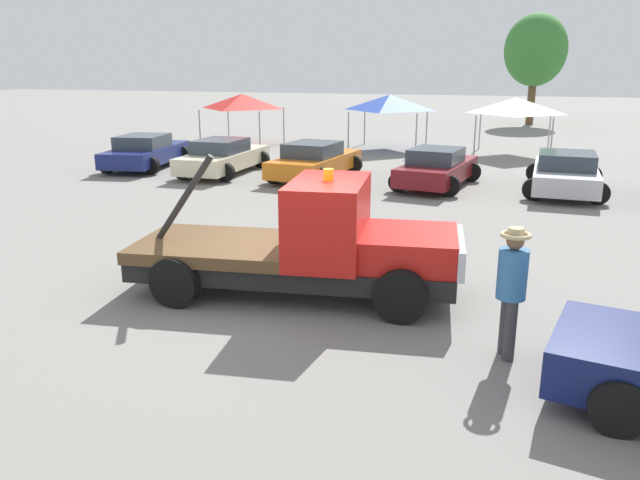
{
  "coord_description": "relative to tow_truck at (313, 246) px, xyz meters",
  "views": [
    {
      "loc": [
        3.74,
        -10.09,
        4.03
      ],
      "look_at": [
        0.5,
        0.0,
        1.05
      ],
      "focal_mm": 35.0,
      "sensor_mm": 36.0,
      "label": 1
    }
  ],
  "objects": [
    {
      "name": "tree_left",
      "position": [
        3.83,
        36.52,
        4.08
      ],
      "size": [
        4.17,
        4.17,
        7.45
      ],
      "color": "brown",
      "rests_on": "ground"
    },
    {
      "name": "parked_car_navy",
      "position": [
        -11.07,
        11.76,
        -0.26
      ],
      "size": [
        2.99,
        5.08,
        1.34
      ],
      "rotation": [
        0.0,
        0.0,
        1.73
      ],
      "color": "navy",
      "rests_on": "ground"
    },
    {
      "name": "parked_car_maroon",
      "position": [
        0.73,
        11.17,
        -0.27
      ],
      "size": [
        2.79,
        4.59,
        1.34
      ],
      "rotation": [
        0.0,
        0.0,
        1.42
      ],
      "color": "maroon",
      "rests_on": "ground"
    },
    {
      "name": "ground_plane",
      "position": [
        -0.35,
        -0.05,
        -0.91
      ],
      "size": [
        160.0,
        160.0,
        0.0
      ],
      "primitive_type": "plane",
      "color": "gray"
    },
    {
      "name": "parked_car_silver",
      "position": [
        4.85,
        11.45,
        -0.26
      ],
      "size": [
        2.63,
        4.92,
        1.34
      ],
      "rotation": [
        0.0,
        0.0,
        1.54
      ],
      "color": "#B7B7BC",
      "rests_on": "ground"
    },
    {
      "name": "canopy_tent_white",
      "position": [
        3.03,
        20.13,
        1.34
      ],
      "size": [
        3.29,
        3.29,
        2.62
      ],
      "color": "#9E9EA3",
      "rests_on": "ground"
    },
    {
      "name": "canopy_tent_blue",
      "position": [
        -2.85,
        20.36,
        1.36
      ],
      "size": [
        3.31,
        3.31,
        2.65
      ],
      "color": "#9E9EA3",
      "rests_on": "ground"
    },
    {
      "name": "tow_truck",
      "position": [
        0.0,
        0.0,
        0.0
      ],
      "size": [
        6.06,
        2.8,
        2.51
      ],
      "rotation": [
        0.0,
        0.0,
        0.13
      ],
      "color": "black",
      "rests_on": "ground"
    },
    {
      "name": "canopy_tent_red",
      "position": [
        -10.36,
        19.68,
        1.33
      ],
      "size": [
        3.32,
        3.32,
        2.62
      ],
      "color": "#9E9EA3",
      "rests_on": "ground"
    },
    {
      "name": "person_near_truck",
      "position": [
        3.43,
        -1.55,
        0.21
      ],
      "size": [
        0.42,
        0.42,
        1.91
      ],
      "rotation": [
        0.0,
        0.0,
        0.31
      ],
      "color": "#38383D",
      "rests_on": "ground"
    },
    {
      "name": "parked_car_orange",
      "position": [
        -3.75,
        11.48,
        -0.26
      ],
      "size": [
        2.79,
        4.87,
        1.34
      ],
      "rotation": [
        0.0,
        0.0,
        1.47
      ],
      "color": "orange",
      "rests_on": "ground"
    },
    {
      "name": "parked_car_cream",
      "position": [
        -7.42,
        11.39,
        -0.26
      ],
      "size": [
        2.43,
        4.91,
        1.34
      ],
      "rotation": [
        0.0,
        0.0,
        1.58
      ],
      "color": "beige",
      "rests_on": "ground"
    }
  ]
}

